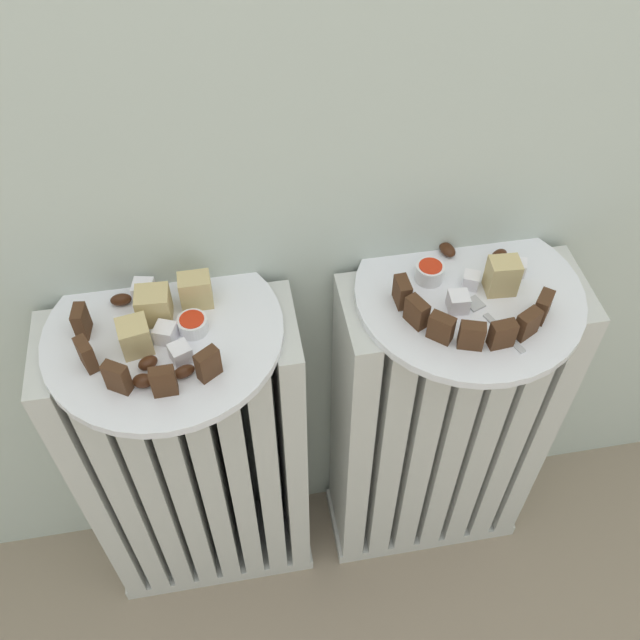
{
  "coord_description": "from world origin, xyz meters",
  "views": [
    {
      "loc": [
        -0.1,
        -0.32,
        1.34
      ],
      "look_at": [
        0.0,
        0.28,
        0.64
      ],
      "focal_mm": 39.85,
      "sensor_mm": 36.0,
      "label": 1
    }
  ],
  "objects_px": {
    "plate_right": "(469,294)",
    "jam_bowl_right": "(430,272)",
    "fork": "(491,320)",
    "radiator_left": "(198,466)",
    "plate_left": "(164,333)",
    "radiator_right": "(437,430)",
    "jam_bowl_left": "(193,324)"
  },
  "relations": [
    {
      "from": "plate_left",
      "to": "radiator_right",
      "type": "bearing_deg",
      "value": -0.0
    },
    {
      "from": "radiator_right",
      "to": "jam_bowl_left",
      "type": "bearing_deg",
      "value": -178.99
    },
    {
      "from": "plate_right",
      "to": "radiator_right",
      "type": "bearing_deg",
      "value": -116.57
    },
    {
      "from": "radiator_left",
      "to": "jam_bowl_right",
      "type": "height_order",
      "value": "jam_bowl_right"
    },
    {
      "from": "plate_left",
      "to": "fork",
      "type": "height_order",
      "value": "fork"
    },
    {
      "from": "radiator_left",
      "to": "jam_bowl_left",
      "type": "relative_size",
      "value": 17.29
    },
    {
      "from": "plate_right",
      "to": "fork",
      "type": "relative_size",
      "value": 2.95
    },
    {
      "from": "fork",
      "to": "plate_left",
      "type": "bearing_deg",
      "value": 172.31
    },
    {
      "from": "jam_bowl_left",
      "to": "fork",
      "type": "relative_size",
      "value": 0.36
    },
    {
      "from": "radiator_right",
      "to": "plate_right",
      "type": "distance_m",
      "value": 0.33
    },
    {
      "from": "fork",
      "to": "radiator_right",
      "type": "bearing_deg",
      "value": 100.53
    },
    {
      "from": "radiator_right",
      "to": "radiator_left",
      "type": "bearing_deg",
      "value": -180.0
    },
    {
      "from": "plate_right",
      "to": "jam_bowl_right",
      "type": "height_order",
      "value": "jam_bowl_right"
    },
    {
      "from": "radiator_right",
      "to": "fork",
      "type": "height_order",
      "value": "fork"
    },
    {
      "from": "plate_right",
      "to": "jam_bowl_right",
      "type": "bearing_deg",
      "value": 147.55
    },
    {
      "from": "radiator_left",
      "to": "jam_bowl_right",
      "type": "distance_m",
      "value": 0.5
    },
    {
      "from": "plate_right",
      "to": "jam_bowl_left",
      "type": "distance_m",
      "value": 0.36
    },
    {
      "from": "plate_right",
      "to": "fork",
      "type": "distance_m",
      "value": 0.06
    },
    {
      "from": "radiator_left",
      "to": "radiator_right",
      "type": "relative_size",
      "value": 1.0
    },
    {
      "from": "radiator_left",
      "to": "jam_bowl_left",
      "type": "xyz_separation_m",
      "value": [
        0.04,
        -0.01,
        0.35
      ]
    },
    {
      "from": "jam_bowl_left",
      "to": "jam_bowl_right",
      "type": "height_order",
      "value": "jam_bowl_right"
    },
    {
      "from": "fork",
      "to": "radiator_left",
      "type": "bearing_deg",
      "value": 172.31
    },
    {
      "from": "radiator_left",
      "to": "plate_left",
      "type": "height_order",
      "value": "plate_left"
    },
    {
      "from": "radiator_right",
      "to": "jam_bowl_left",
      "type": "distance_m",
      "value": 0.51
    },
    {
      "from": "plate_left",
      "to": "plate_right",
      "type": "distance_m",
      "value": 0.4
    },
    {
      "from": "radiator_left",
      "to": "plate_left",
      "type": "relative_size",
      "value": 2.13
    },
    {
      "from": "radiator_left",
      "to": "fork",
      "type": "relative_size",
      "value": 6.28
    },
    {
      "from": "radiator_right",
      "to": "jam_bowl_left",
      "type": "relative_size",
      "value": 17.29
    },
    {
      "from": "radiator_right",
      "to": "jam_bowl_left",
      "type": "height_order",
      "value": "jam_bowl_left"
    },
    {
      "from": "radiator_right",
      "to": "fork",
      "type": "xyz_separation_m",
      "value": [
        0.01,
        -0.06,
        0.34
      ]
    },
    {
      "from": "plate_left",
      "to": "jam_bowl_left",
      "type": "distance_m",
      "value": 0.04
    },
    {
      "from": "plate_left",
      "to": "plate_right",
      "type": "xyz_separation_m",
      "value": [
        0.4,
        0.0,
        0.0
      ]
    }
  ]
}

